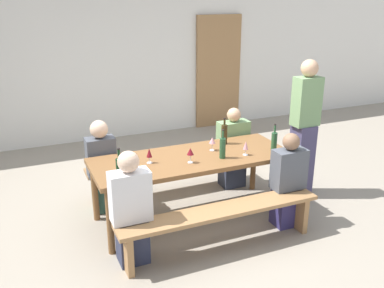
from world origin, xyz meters
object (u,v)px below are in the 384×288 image
(wine_glass_1, at_px, (212,141))
(wine_glass_0, at_px, (246,146))
(wine_bottle_0, at_px, (120,169))
(wine_bottle_2, at_px, (223,148))
(standing_host, at_px, (304,131))
(wine_bottle_3, at_px, (274,141))
(wine_glass_2, at_px, (149,153))
(seated_guest_near_1, at_px, (288,183))
(seated_guest_far_0, at_px, (102,168))
(tasting_table, at_px, (192,163))
(seated_guest_near_0, at_px, (131,211))
(wine_bottle_1, at_px, (224,134))
(wine_glass_3, at_px, (190,152))
(wooden_door, at_px, (218,72))
(bench_far, at_px, (170,166))
(seated_guest_far_1, at_px, (233,150))
(bench_near, at_px, (221,217))

(wine_glass_1, bearing_deg, wine_glass_0, -45.51)
(wine_bottle_0, relative_size, wine_bottle_2, 1.02)
(wine_glass_0, relative_size, standing_host, 0.09)
(wine_bottle_3, xyz_separation_m, wine_glass_2, (-1.44, 0.20, -0.01))
(wine_bottle_0, relative_size, wine_glass_0, 2.07)
(seated_guest_near_1, relative_size, seated_guest_far_0, 0.97)
(wine_bottle_3, height_order, wine_glass_2, wine_bottle_3)
(tasting_table, relative_size, seated_guest_near_0, 1.96)
(wine_bottle_1, xyz_separation_m, wine_glass_1, (-0.24, -0.16, -0.01))
(wine_bottle_2, relative_size, seated_guest_far_0, 0.30)
(seated_guest_near_0, bearing_deg, wine_glass_3, -61.89)
(wooden_door, bearing_deg, wine_glass_3, -121.05)
(wine_bottle_3, relative_size, wine_glass_3, 1.91)
(wooden_door, distance_m, wine_bottle_2, 3.74)
(tasting_table, bearing_deg, wine_bottle_1, 24.83)
(wooden_door, height_order, seated_guest_near_1, wooden_door)
(wooden_door, height_order, bench_far, wooden_door)
(wine_bottle_0, bearing_deg, wine_glass_3, 11.53)
(wine_bottle_2, xyz_separation_m, seated_guest_near_1, (0.60, -0.41, -0.37))
(wine_bottle_3, xyz_separation_m, seated_guest_near_1, (-0.05, -0.38, -0.36))
(wooden_door, distance_m, seated_guest_near_0, 4.73)
(wine_bottle_0, distance_m, seated_guest_near_0, 0.42)
(tasting_table, relative_size, wine_bottle_3, 6.99)
(wine_bottle_0, bearing_deg, wine_glass_1, 19.12)
(wooden_door, height_order, standing_host, wooden_door)
(wine_glass_1, height_order, seated_guest_far_0, seated_guest_far_0)
(bench_far, bearing_deg, tasting_table, -90.00)
(wooden_door, bearing_deg, seated_guest_near_0, -126.65)
(wine_bottle_3, height_order, wine_glass_1, wine_bottle_3)
(wine_glass_3, distance_m, seated_guest_far_1, 1.24)
(wine_bottle_1, relative_size, standing_host, 0.19)
(seated_guest_near_1, bearing_deg, wine_bottle_1, 24.02)
(wine_glass_3, xyz_separation_m, standing_host, (1.60, 0.16, -0.01))
(wine_bottle_0, height_order, wine_bottle_3, wine_bottle_0)
(bench_near, relative_size, wine_bottle_1, 6.62)
(bench_near, bearing_deg, seated_guest_near_0, 170.30)
(wine_glass_1, relative_size, seated_guest_near_1, 0.15)
(tasting_table, xyz_separation_m, wine_bottle_1, (0.53, 0.25, 0.20))
(bench_far, bearing_deg, wine_bottle_3, -44.32)
(seated_guest_near_1, xyz_separation_m, seated_guest_far_1, (-0.06, 1.16, -0.00))
(wine_bottle_2, bearing_deg, wooden_door, 64.05)
(seated_guest_far_1, xyz_separation_m, standing_host, (0.67, -0.58, 0.36))
(wine_glass_1, relative_size, standing_host, 0.09)
(wine_glass_2, bearing_deg, standing_host, -0.12)
(bench_far, height_order, wine_bottle_1, wine_bottle_1)
(wine_bottle_1, distance_m, wine_glass_1, 0.28)
(tasting_table, distance_m, wine_glass_0, 0.63)
(wine_glass_3, relative_size, seated_guest_near_1, 0.16)
(wooden_door, height_order, seated_guest_near_0, wooden_door)
(wine_bottle_0, relative_size, seated_guest_near_1, 0.31)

